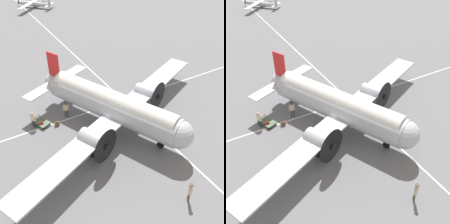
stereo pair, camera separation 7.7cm
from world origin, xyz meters
The scene contains 11 objects.
ground_plane centered at (0.00, 0.00, 0.00)m, with size 300.00×300.00×0.00m, color slate.
apron_line_eastwest centered at (0.00, -3.30, 0.00)m, with size 120.00×0.16×0.01m.
apron_line_northsouth centered at (-3.47, 0.00, 0.00)m, with size 0.16×120.00×0.01m.
airliner_main centered at (-0.19, 0.42, 2.60)m, with size 25.81×17.12×6.06m.
crew_foreground centered at (-0.56, 10.85, 1.18)m, with size 0.45×0.51×1.87m.
passenger_boarding centered at (3.49, -3.74, 1.18)m, with size 0.63×0.36×1.88m.
ramp_agent centered at (7.03, -3.79, 1.13)m, with size 0.40×0.55×1.84m.
suitcase_near_door centered at (4.93, -2.87, 0.24)m, with size 0.50×0.15×0.52m.
suitcase_upright_spare centered at (6.40, -3.55, 0.27)m, with size 0.50×0.16×0.58m.
baggage_cart centered at (6.27, -3.88, 0.28)m, with size 1.78×2.07×0.56m.
light_aircraft_distant centered at (-5.57, -43.83, 0.85)m, with size 8.71×8.46×2.08m.
Camera 2 is at (11.20, 19.49, 18.65)m, focal length 45.00 mm.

